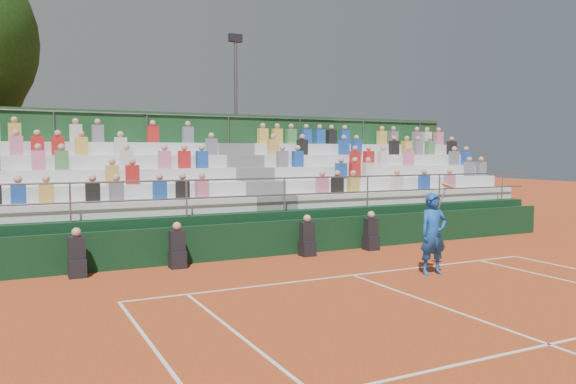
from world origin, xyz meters
name	(u,v)px	position (x,y,z in m)	size (l,w,h in m)	color
ground	(353,275)	(0.00, 0.00, 0.00)	(90.00, 90.00, 0.00)	#B9491E
courtside_wall	(293,237)	(0.00, 3.20, 0.50)	(20.00, 0.15, 1.00)	black
line_officials	(244,244)	(-1.71, 2.75, 0.48)	(8.82, 0.40, 1.19)	black
grandstand	(250,208)	(0.00, 6.44, 1.08)	(20.00, 5.20, 4.40)	black
tennis_player	(433,234)	(1.83, -0.75, 0.99)	(0.91, 0.55, 2.22)	#174DAD
floodlight_mast	(236,112)	(1.96, 12.70, 4.81)	(0.60, 0.25, 8.28)	gray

